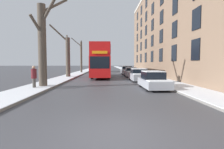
# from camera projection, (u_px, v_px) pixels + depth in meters

# --- Properties ---
(ground_plane) EXTENTS (320.00, 320.00, 0.00)m
(ground_plane) POSITION_uv_depth(u_px,v_px,m) (115.00, 133.00, 5.14)
(ground_plane) COLOR #424247
(sidewalk_left) EXTENTS (2.64, 130.00, 0.16)m
(sidewalk_left) POSITION_uv_depth(u_px,v_px,m) (89.00, 69.00, 57.81)
(sidewalk_left) COLOR slate
(sidewalk_left) RESTS_ON ground
(sidewalk_right) EXTENTS (2.64, 130.00, 0.16)m
(sidewalk_right) POSITION_uv_depth(u_px,v_px,m) (125.00, 69.00, 58.19)
(sidewalk_right) COLOR slate
(sidewalk_right) RESTS_ON ground
(terrace_facade_right) EXTENTS (9.10, 42.45, 15.97)m
(terrace_facade_right) POSITION_uv_depth(u_px,v_px,m) (186.00, 24.00, 26.13)
(terrace_facade_right) COLOR #7A604C
(terrace_facade_right) RESTS_ON ground
(bare_tree_left_0) EXTENTS (2.57, 3.55, 8.15)m
(bare_tree_left_0) POSITION_uv_depth(u_px,v_px,m) (43.00, 42.00, 14.52)
(bare_tree_left_0) COLOR #4C4238
(bare_tree_left_0) RESTS_ON ground
(bare_tree_left_1) EXTENTS (2.70, 2.15, 7.45)m
(bare_tree_left_1) POSITION_uv_depth(u_px,v_px,m) (67.00, 55.00, 24.98)
(bare_tree_left_1) COLOR #4C4238
(bare_tree_left_1) RESTS_ON ground
(bare_tree_left_2) EXTENTS (2.13, 3.76, 7.32)m
(bare_tree_left_2) POSITION_uv_depth(u_px,v_px,m) (81.00, 56.00, 37.26)
(bare_tree_left_2) COLOR #4C4238
(bare_tree_left_2) RESTS_ON ground
(double_decker_bus) EXTENTS (2.58, 11.52, 4.61)m
(double_decker_bus) POSITION_uv_depth(u_px,v_px,m) (101.00, 60.00, 25.97)
(double_decker_bus) COLOR red
(double_decker_bus) RESTS_ON ground
(parked_car_0) EXTENTS (1.78, 4.28, 1.43)m
(parked_car_0) POSITION_uv_depth(u_px,v_px,m) (153.00, 81.00, 14.11)
(parked_car_0) COLOR #9EA3AD
(parked_car_0) RESTS_ON ground
(parked_car_1) EXTENTS (1.88, 4.41, 1.46)m
(parked_car_1) POSITION_uv_depth(u_px,v_px,m) (139.00, 75.00, 20.42)
(parked_car_1) COLOR #9EA3AD
(parked_car_1) RESTS_ON ground
(parked_car_2) EXTENTS (1.79, 4.12, 1.44)m
(parked_car_2) POSITION_uv_depth(u_px,v_px,m) (131.00, 72.00, 26.85)
(parked_car_2) COLOR #9EA3AD
(parked_car_2) RESTS_ON ground
(parked_car_3) EXTENTS (1.88, 4.44, 1.59)m
(parked_car_3) POSITION_uv_depth(u_px,v_px,m) (127.00, 71.00, 32.44)
(parked_car_3) COLOR #9EA3AD
(parked_car_3) RESTS_ON ground
(oncoming_van) EXTENTS (1.96, 5.33, 2.23)m
(oncoming_van) POSITION_uv_depth(u_px,v_px,m) (101.00, 67.00, 43.31)
(oncoming_van) COLOR #333842
(oncoming_van) RESTS_ON ground
(pedestrian_left_sidewalk) EXTENTS (0.40, 0.40, 1.86)m
(pedestrian_left_sidewalk) POSITION_uv_depth(u_px,v_px,m) (34.00, 76.00, 13.70)
(pedestrian_left_sidewalk) COLOR #4C4742
(pedestrian_left_sidewalk) RESTS_ON ground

